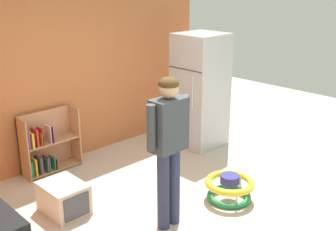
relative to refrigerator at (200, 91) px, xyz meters
The scene contains 7 objects.
ground_plane 2.44m from the refrigerator, 143.92° to the right, with size 12.00×12.00×0.00m, color beige.
back_wall 2.14m from the refrigerator, 151.62° to the left, with size 5.20×0.06×2.70m, color #BF6A3C.
refrigerator is the anchor object (origin of this frame).
bookshelf 2.46m from the refrigerator, 160.46° to the left, with size 0.80×0.28×0.85m.
standing_person 2.40m from the refrigerator, 146.34° to the right, with size 0.57×0.22×1.66m.
baby_walker 1.95m from the refrigerator, 126.62° to the right, with size 0.60×0.60×0.32m.
pet_carrier 2.78m from the refrigerator, behind, with size 0.42×0.55×0.36m.
Camera 1 is at (-2.94, -2.83, 2.60)m, focal length 44.71 mm.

